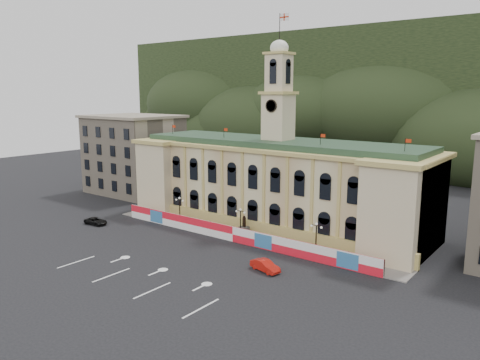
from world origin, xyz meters
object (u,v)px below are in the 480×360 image
Objects in this scene: statue at (244,230)px; lamp_center at (240,221)px; black_suv at (96,221)px; red_sedan at (265,266)px.

lamp_center is at bearing -90.00° from statue.
black_suv is (-26.24, -9.45, -2.44)m from lamp_center.
lamp_center reaches higher than statue.
statue is 0.78× the size of black_suv.
lamp_center is at bearing 63.29° from red_sedan.
red_sedan reaches higher than black_suv.
black_suv is at bearing 102.91° from red_sedan.
lamp_center reaches higher than red_sedan.
statue is at bearing 60.42° from red_sedan.
statue is 2.14m from lamp_center.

